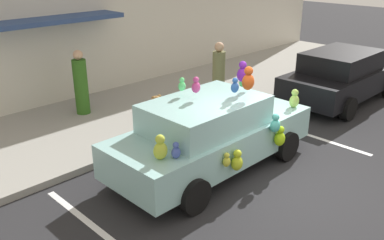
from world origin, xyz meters
name	(u,v)px	position (x,y,z in m)	size (l,w,h in m)	color
ground_plane	(281,181)	(0.00, 0.00, 0.00)	(60.00, 60.00, 0.00)	#262628
sidewalk	(128,113)	(0.00, 5.00, 0.07)	(24.00, 4.00, 0.15)	gray
parking_stripe_front	(301,132)	(2.35, 1.00, 0.00)	(0.12, 3.60, 0.01)	silver
parking_stripe_rear	(105,235)	(-3.45, 1.00, 0.00)	(0.12, 3.60, 0.01)	silver
plush_covered_car	(211,133)	(-0.62, 1.32, 0.80)	(4.54, 2.06, 2.20)	#93C5C3
parked_sedan_behind	(342,76)	(5.30, 1.49, 0.79)	(4.47, 2.04, 1.54)	black
teddy_bear_on_sidewalk	(157,110)	(0.03, 3.80, 0.48)	(0.38, 0.31, 0.72)	#9E723D
pedestrian_near_shopfront	(219,76)	(2.08, 3.55, 1.00)	(0.35, 0.35, 1.80)	olive
pedestrian_walking_past	(81,85)	(-0.96, 5.70, 0.95)	(0.37, 0.37, 1.72)	#2E5F1B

